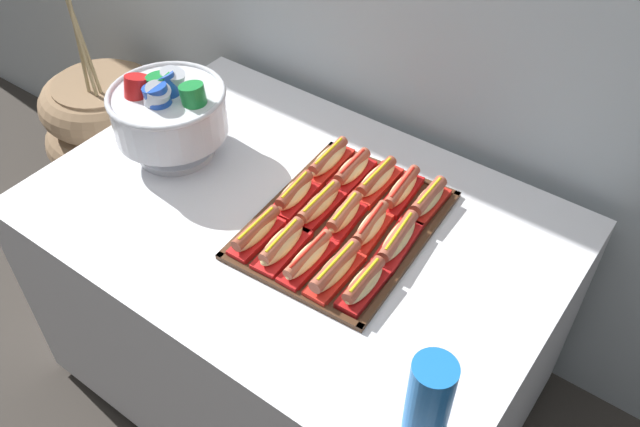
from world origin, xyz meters
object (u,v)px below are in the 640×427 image
floor_vase (116,154)px  hot_dog_9 (398,240)px  hot_dog_4 (364,284)px  cup_stack (429,402)px  hot_dog_3 (335,270)px  hot_dog_6 (319,205)px  hot_dog_0 (256,232)px  hot_dog_11 (352,170)px  hot_dog_5 (295,194)px  hot_dog_14 (428,200)px  hot_dog_13 (402,190)px  hot_dog_7 (344,216)px  punch_bowl (169,111)px  hot_dog_12 (377,180)px  hot_dog_1 (282,245)px  hot_dog_2 (308,258)px  buffet_table (299,302)px  serving_tray (344,225)px  hot_dog_10 (329,160)px  hot_dog_8 (371,227)px

floor_vase → hot_dog_9: (1.34, -0.17, 0.48)m
hot_dog_4 → cup_stack: 0.36m
hot_dog_3 → hot_dog_6: 0.22m
hot_dog_0 → hot_dog_11: hot_dog_0 is taller
hot_dog_3 → hot_dog_5: same height
hot_dog_3 → hot_dog_14: hot_dog_3 is taller
hot_dog_9 → hot_dog_13: size_ratio=1.07×
hot_dog_7 → punch_bowl: punch_bowl is taller
floor_vase → hot_dog_12: 1.28m
hot_dog_1 → hot_dog_13: bearing=69.2°
hot_dog_1 → hot_dog_4: 0.23m
hot_dog_1 → hot_dog_14: (0.20, 0.34, 0.00)m
hot_dog_2 → hot_dog_11: size_ratio=1.14×
buffet_table → serving_tray: size_ratio=2.47×
hot_dog_3 → hot_dog_10: hot_dog_3 is taller
hot_dog_4 → hot_dog_14: size_ratio=0.96×
hot_dog_12 → cup_stack: size_ratio=0.81×
hot_dog_7 → floor_vase: bearing=171.6°
hot_dog_9 → hot_dog_2: bearing=-128.6°
hot_dog_7 → hot_dog_8: size_ratio=0.97×
hot_dog_1 → punch_bowl: bearing=164.9°
hot_dog_4 → hot_dog_1: bearing=-176.3°
hot_dog_11 → punch_bowl: size_ratio=0.50×
hot_dog_0 → hot_dog_9: (0.29, 0.18, -0.00)m
serving_tray → hot_dog_4: size_ratio=3.53×
hot_dog_3 → hot_dog_7: same height
hot_dog_1 → hot_dog_5: (-0.09, 0.16, 0.00)m
floor_vase → serving_tray: 1.29m
hot_dog_0 → cup_stack: bearing=-18.8°
cup_stack → serving_tray: bearing=139.9°
hot_dog_11 → hot_dog_7: bearing=-61.9°
hot_dog_10 → punch_bowl: punch_bowl is taller
serving_tray → hot_dog_9: bearing=3.7°
buffet_table → hot_dog_11: 0.44m
hot_dog_6 → hot_dog_8: hot_dog_8 is taller
hot_dog_0 → hot_dog_6: 0.18m
hot_dog_13 → floor_vase: bearing=179.7°
hot_dog_5 → hot_dog_9: 0.30m
hot_dog_4 → hot_dog_9: hot_dog_4 is taller
hot_dog_9 → hot_dog_13: (-0.09, 0.16, -0.00)m
hot_dog_4 → serving_tray: bearing=135.9°
floor_vase → hot_dog_9: floor_vase is taller
hot_dog_7 → hot_dog_9: hot_dog_7 is taller
hot_dog_8 → hot_dog_10: (-0.24, 0.15, -0.00)m
hot_dog_14 → cup_stack: size_ratio=0.73×
cup_stack → punch_bowl: bearing=161.4°
hot_dog_4 → hot_dog_12: bearing=118.1°
punch_bowl → hot_dog_12: bearing=20.4°
hot_dog_6 → cup_stack: size_ratio=0.82×
hot_dog_6 → hot_dog_5: bearing=-176.3°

